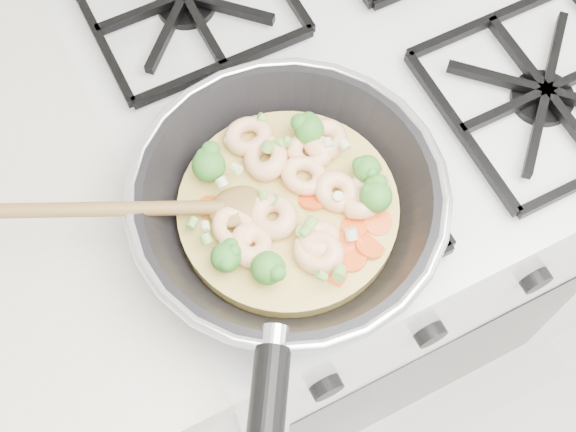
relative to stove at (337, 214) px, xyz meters
name	(u,v)px	position (x,y,z in m)	size (l,w,h in m)	color
stove	(337,214)	(0.00, 0.00, 0.00)	(0.60, 0.60, 0.92)	silver
skillet	(287,208)	(-0.18, -0.17, 0.50)	(0.44, 0.45, 0.10)	black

